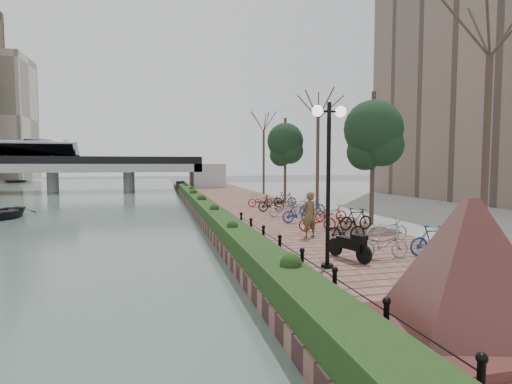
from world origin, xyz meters
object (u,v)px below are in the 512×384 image
object	(u,v)px
granite_monument	(469,266)
boat	(7,211)
pedestrian	(309,215)
motorcycle	(349,244)
lamppost	(329,149)

from	to	relation	value
granite_monument	boat	distance (m)	27.30
pedestrian	boat	world-z (taller)	pedestrian
motorcycle	boat	world-z (taller)	motorcycle
granite_monument	lamppost	distance (m)	5.30
lamppost	boat	distance (m)	23.32
lamppost	boat	xyz separation A→B (m)	(-14.27, 18.11, -3.48)
granite_monument	motorcycle	world-z (taller)	granite_monument
lamppost	motorcycle	distance (m)	3.18
motorcycle	boat	xyz separation A→B (m)	(-15.31, 17.40, -0.55)
motorcycle	pedestrian	xyz separation A→B (m)	(0.17, 3.84, 0.45)
granite_monument	pedestrian	xyz separation A→B (m)	(0.70, 9.36, -0.29)
granite_monument	pedestrian	world-z (taller)	granite_monument
motorcycle	pedestrian	bearing A→B (deg)	70.42
granite_monument	motorcycle	bearing A→B (deg)	84.58
motorcycle	lamppost	bearing A→B (deg)	-162.53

